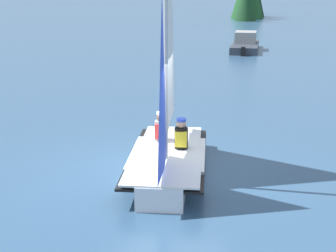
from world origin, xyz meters
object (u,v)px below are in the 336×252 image
(sailor_helm, at_px, (181,142))
(sailor_crew, at_px, (161,134))
(motorboat_distant, at_px, (245,44))
(sailboat_main, at_px, (168,137))

(sailor_helm, xyz_separation_m, sailor_crew, (-0.44, -0.56, 0.00))
(sailor_helm, height_order, motorboat_distant, sailor_helm)
(sailboat_main, xyz_separation_m, sailor_crew, (-0.74, -0.33, -0.18))
(sailor_helm, distance_m, motorboat_distant, 20.34)
(sailboat_main, height_order, sailor_helm, sailboat_main)
(sailboat_main, bearing_deg, sailor_helm, 134.34)
(sailor_helm, bearing_deg, motorboat_distant, 172.06)
(sailboat_main, distance_m, motorboat_distant, 20.64)
(sailor_crew, bearing_deg, motorboat_distant, 170.43)
(sailor_helm, height_order, sailor_crew, same)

